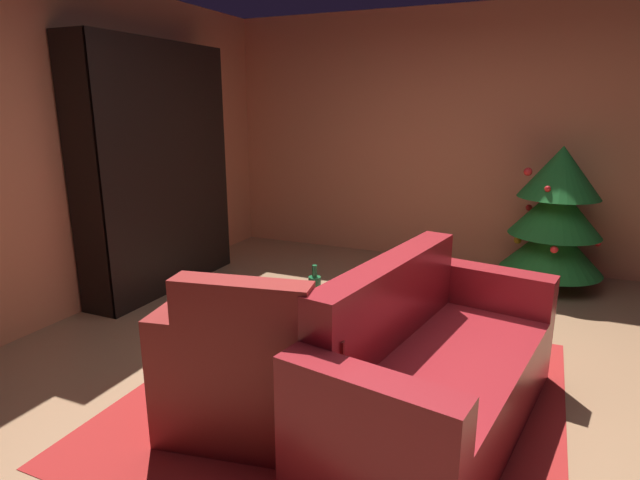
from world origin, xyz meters
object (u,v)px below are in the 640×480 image
object	(u,v)px
armchair_red	(262,371)
decorated_tree	(556,216)
bookshelf_unit	(167,174)
coffee_table	(348,320)
couch_red	(432,373)
bottle_on_table	(315,292)
book_stack_on_table	(339,305)

from	to	relation	value
armchair_red	decorated_tree	bearing A→B (deg)	65.47
bookshelf_unit	coffee_table	bearing A→B (deg)	-26.64
coffee_table	bookshelf_unit	bearing A→B (deg)	153.36
couch_red	bottle_on_table	distance (m)	0.85
decorated_tree	coffee_table	bearing A→B (deg)	-114.80
couch_red	bottle_on_table	xyz separation A→B (m)	(-0.78, 0.20, 0.27)
bookshelf_unit	bottle_on_table	size ratio (longest dim) A/B	7.85
coffee_table	book_stack_on_table	distance (m)	0.11
bookshelf_unit	bottle_on_table	distance (m)	2.38
decorated_tree	couch_red	bearing A→B (deg)	-102.12
bottle_on_table	couch_red	bearing A→B (deg)	-14.57
bottle_on_table	decorated_tree	size ratio (longest dim) A/B	0.21
armchair_red	book_stack_on_table	world-z (taller)	armchair_red
bookshelf_unit	decorated_tree	bearing A→B (deg)	21.57
bookshelf_unit	bottle_on_table	world-z (taller)	bookshelf_unit
armchair_red	bottle_on_table	xyz separation A→B (m)	(0.04, 0.58, 0.26)
couch_red	decorated_tree	bearing A→B (deg)	77.88
couch_red	decorated_tree	world-z (taller)	decorated_tree
couch_red	bottle_on_table	world-z (taller)	couch_red
armchair_red	book_stack_on_table	size ratio (longest dim) A/B	4.93
bookshelf_unit	armchair_red	world-z (taller)	bookshelf_unit
coffee_table	book_stack_on_table	world-z (taller)	book_stack_on_table
armchair_red	decorated_tree	size ratio (longest dim) A/B	0.82
armchair_red	coffee_table	size ratio (longest dim) A/B	1.42
couch_red	coffee_table	xyz separation A→B (m)	(-0.56, 0.22, 0.12)
armchair_red	couch_red	distance (m)	0.91
armchair_red	coffee_table	xyz separation A→B (m)	(0.26, 0.60, 0.10)
decorated_tree	book_stack_on_table	bearing A→B (deg)	-115.37
couch_red	book_stack_on_table	size ratio (longest dim) A/B	8.51
book_stack_on_table	decorated_tree	world-z (taller)	decorated_tree
book_stack_on_table	decorated_tree	distance (m)	2.77
coffee_table	book_stack_on_table	bearing A→B (deg)	-147.36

